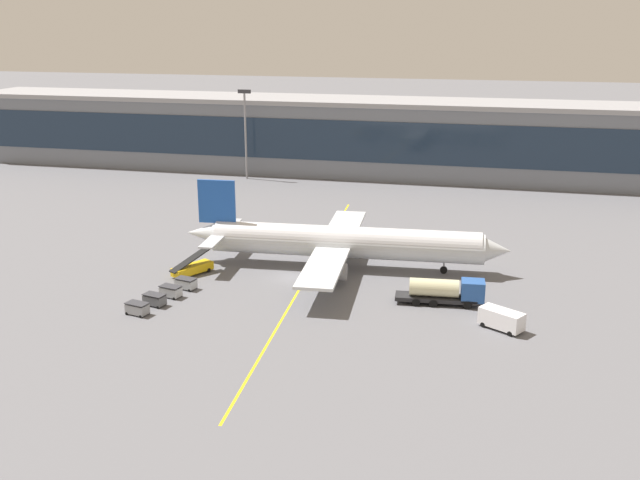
# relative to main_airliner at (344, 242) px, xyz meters

# --- Properties ---
(ground_plane) EXTENTS (700.00, 700.00, 0.00)m
(ground_plane) POSITION_rel_main_airliner_xyz_m (-6.19, -5.64, -3.86)
(ground_plane) COLOR slate
(apron_lead_in_line) EXTENTS (4.93, 79.88, 0.01)m
(apron_lead_in_line) POSITION_rel_main_airliner_xyz_m (-4.23, -3.64, -3.86)
(apron_lead_in_line) COLOR yellow
(apron_lead_in_line) RESTS_ON ground_plane
(terminal_building) EXTENTS (182.89, 18.24, 16.71)m
(terminal_building) POSITION_rel_main_airliner_xyz_m (-11.70, 66.25, 4.51)
(terminal_building) COLOR slate
(terminal_building) RESTS_ON ground_plane
(main_airliner) EXTENTS (45.93, 36.40, 12.03)m
(main_airliner) POSITION_rel_main_airliner_xyz_m (0.00, 0.00, 0.00)
(main_airliner) COLOR silver
(main_airliner) RESTS_ON ground_plane
(fuel_tanker) EXTENTS (10.97, 3.35, 3.25)m
(fuel_tanker) POSITION_rel_main_airliner_xyz_m (15.02, -10.54, -2.12)
(fuel_tanker) COLOR #232326
(fuel_tanker) RESTS_ON ground_plane
(belt_loader) EXTENTS (4.58, 6.67, 3.49)m
(belt_loader) POSITION_rel_main_airliner_xyz_m (-19.68, -7.60, -2.87)
(belt_loader) COLOR yellow
(belt_loader) RESTS_ON ground_plane
(crew_van) EXTENTS (5.36, 4.42, 2.30)m
(crew_van) POSITION_rel_main_airliner_xyz_m (21.62, -16.69, -2.55)
(crew_van) COLOR white
(crew_van) RESTS_ON ground_plane
(baggage_cart_0) EXTENTS (2.93, 2.13, 1.48)m
(baggage_cart_0) POSITION_rel_main_airliner_xyz_m (-20.44, -22.39, -3.08)
(baggage_cart_0) COLOR gray
(baggage_cart_0) RESTS_ON ground_plane
(baggage_cart_1) EXTENTS (2.93, 2.13, 1.48)m
(baggage_cart_1) POSITION_rel_main_airliner_xyz_m (-19.72, -19.27, -3.08)
(baggage_cart_1) COLOR #595B60
(baggage_cart_1) RESTS_ON ground_plane
(baggage_cart_2) EXTENTS (2.93, 2.13, 1.48)m
(baggage_cart_2) POSITION_rel_main_airliner_xyz_m (-19.00, -16.15, -3.08)
(baggage_cart_2) COLOR #B2B7BC
(baggage_cart_2) RESTS_ON ground_plane
(baggage_cart_3) EXTENTS (2.93, 2.13, 1.48)m
(baggage_cart_3) POSITION_rel_main_airliner_xyz_m (-18.28, -13.03, -3.08)
(baggage_cart_3) COLOR #B2B7BC
(baggage_cart_3) RESTS_ON ground_plane
(apron_light_mast_0) EXTENTS (2.80, 0.50, 19.35)m
(apron_light_mast_0) POSITION_rel_main_airliner_xyz_m (-33.08, 54.29, 7.71)
(apron_light_mast_0) COLOR gray
(apron_light_mast_0) RESTS_ON ground_plane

